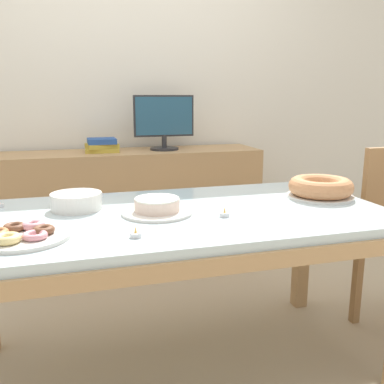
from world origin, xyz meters
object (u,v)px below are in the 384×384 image
cake_chocolate_round (157,207)px  plate_stack (76,201)px  tealight_right_edge (136,234)px  computer_monitor (164,123)px  book_stack (102,145)px  tealight_near_cakes (225,214)px  cake_golden_bundt (321,188)px  pastry_platter (23,234)px  tealight_near_front (98,194)px

cake_chocolate_round → plate_stack: (-0.31, 0.16, 0.01)m
tealight_right_edge → computer_monitor: bearing=73.9°
computer_monitor → book_stack: bearing=179.8°
book_stack → tealight_right_edge: size_ratio=5.78×
book_stack → tealight_near_cakes: book_stack is taller
cake_golden_bundt → tealight_near_cakes: cake_golden_bundt is taller
book_stack → pastry_platter: bearing=-104.5°
computer_monitor → plate_stack: (-0.64, -1.15, -0.25)m
cake_golden_bundt → tealight_right_edge: (-0.92, -0.33, -0.04)m
computer_monitor → book_stack: size_ratio=1.83×
book_stack → plate_stack: 1.17m
cake_chocolate_round → book_stack: bearing=94.6°
tealight_near_front → computer_monitor: bearing=60.5°
tealight_right_edge → tealight_near_front: bearing=96.6°
tealight_right_edge → cake_golden_bundt: bearing=19.9°
cake_golden_bundt → book_stack: bearing=125.6°
cake_chocolate_round → cake_golden_bundt: (0.79, 0.06, 0.02)m
tealight_near_cakes → computer_monitor: bearing=86.7°
computer_monitor → cake_golden_bundt: 1.35m
book_stack → tealight_right_edge: bearing=-90.9°
computer_monitor → tealight_right_edge: bearing=-106.1°
cake_chocolate_round → tealight_right_edge: bearing=-115.7°
pastry_platter → tealight_right_edge: 0.37m
tealight_right_edge → tealight_near_cakes: (0.37, 0.15, 0.00)m
computer_monitor → tealight_near_cakes: bearing=-93.3°
computer_monitor → pastry_platter: bearing=-118.8°
tealight_near_cakes → plate_stack: bearing=153.3°
cake_golden_bundt → tealight_near_front: (-0.99, 0.31, -0.04)m
cake_golden_bundt → plate_stack: cake_golden_bundt is taller
pastry_platter → plate_stack: bearing=61.7°
plate_stack → tealight_near_cakes: (0.55, -0.28, -0.02)m
tealight_near_front → tealight_right_edge: (0.07, -0.64, 0.00)m
cake_golden_bundt → tealight_right_edge: bearing=-160.1°
tealight_near_front → pastry_platter: bearing=-117.5°
cake_golden_bundt → tealight_right_edge: size_ratio=7.60×
computer_monitor → cake_chocolate_round: bearing=-104.0°
cake_golden_bundt → computer_monitor: bearing=110.3°
tealight_near_front → tealight_right_edge: 0.65m
computer_monitor → plate_stack: computer_monitor is taller
book_stack → plate_stack: book_stack is taller
pastry_platter → tealight_near_cakes: size_ratio=7.91×
cake_golden_bundt → pastry_platter: 1.30m
cake_chocolate_round → pastry_platter: size_ratio=0.90×
pastry_platter → tealight_right_edge: (0.36, -0.09, -0.00)m
book_stack → cake_chocolate_round: 1.32m
cake_golden_bundt → tealight_near_cakes: size_ratio=7.60×
computer_monitor → book_stack: 0.46m
tealight_near_front → tealight_near_cakes: bearing=-47.5°
cake_golden_bundt → plate_stack: bearing=174.9°
plate_stack → tealight_near_front: (0.10, 0.21, -0.02)m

